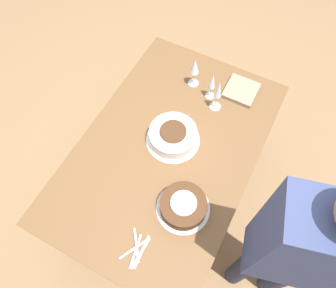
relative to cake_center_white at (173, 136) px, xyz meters
name	(u,v)px	position (x,y,z in m)	size (l,w,h in m)	color
ground_plane	(168,192)	(-0.06, 0.00, -0.77)	(12.00, 12.00, 0.00)	#8E6B47
dining_table	(168,156)	(-0.06, 0.00, -0.15)	(1.52, 0.98, 0.73)	brown
cake_center_white	(173,136)	(0.00, 0.00, 0.00)	(0.32, 0.32, 0.10)	white
cake_front_chocolate	(183,206)	(-0.34, -0.24, 0.00)	(0.28, 0.28, 0.09)	white
wine_glass_near	(218,91)	(0.33, -0.13, 0.11)	(0.07, 0.07, 0.24)	silver
wine_glass_far	(212,83)	(0.39, -0.06, 0.09)	(0.06, 0.06, 0.20)	silver
wine_glass_extra	(195,68)	(0.44, 0.07, 0.10)	(0.07, 0.07, 0.21)	silver
fork_pile	(138,250)	(-0.64, -0.14, -0.04)	(0.18, 0.11, 0.01)	silver
napkin_stack	(241,90)	(0.51, -0.23, -0.03)	(0.20, 0.20, 0.03)	gray
person_cutting	(299,252)	(-0.36, -0.78, 0.20)	(0.31, 0.44, 1.62)	#2D334C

